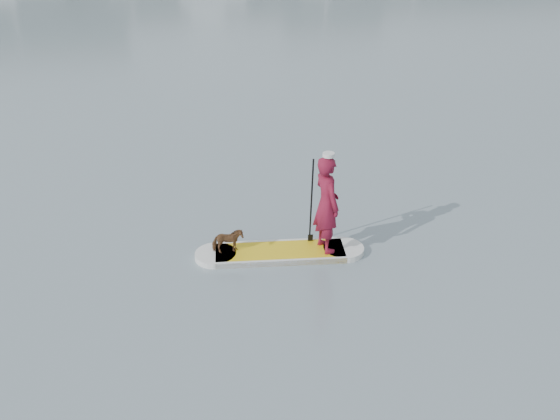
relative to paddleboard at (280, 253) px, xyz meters
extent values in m
plane|color=slate|center=(0.15, 0.69, -0.06)|extent=(140.00, 140.00, 0.00)
cube|color=yellow|center=(0.00, 0.00, 0.00)|extent=(2.59, 1.15, 0.12)
cylinder|color=silver|center=(-1.24, 0.18, 0.00)|extent=(0.80, 0.80, 0.12)
cylinder|color=silver|center=(1.24, -0.18, 0.00)|extent=(0.80, 0.80, 0.12)
cube|color=silver|center=(0.05, 0.37, 0.00)|extent=(2.48, 0.42, 0.12)
cube|color=silver|center=(-0.05, -0.37, 0.00)|extent=(2.48, 0.42, 0.12)
imported|color=maroon|center=(0.87, -0.13, 1.03)|extent=(0.58, 0.78, 1.94)
cylinder|color=silver|center=(0.87, -0.13, 2.03)|extent=(0.22, 0.22, 0.07)
imported|color=#53341C|center=(-0.99, 0.14, 0.31)|extent=(0.59, 0.28, 0.50)
cylinder|color=black|center=(0.67, 0.20, 0.94)|extent=(0.08, 0.30, 1.89)
cube|color=black|center=(0.67, 0.20, 0.04)|extent=(0.10, 0.03, 0.32)
camera|label=1|loc=(-2.32, -10.05, 6.42)|focal=40.00mm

